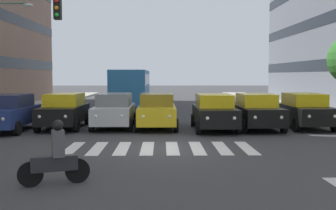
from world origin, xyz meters
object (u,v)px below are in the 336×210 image
Objects in this scene: car_6 at (9,112)px; car_0 at (305,110)px; car_3 at (157,110)px; motorcycle_with_rider at (55,158)px; car_1 at (257,111)px; bus_behind_traffic at (132,85)px; car_2 at (214,112)px; car_5 at (64,110)px; car_4 at (114,110)px.

car_0 is at bearing -176.27° from car_6.
car_3 is 10.88m from motorcycle_with_rider.
car_3 is 7.04m from car_6.
car_1 is 4.90m from car_3.
bus_behind_traffic reaches higher than motorcycle_with_rider.
car_1 is at bearing -177.58° from car_6.
bus_behind_traffic is (9.52, -12.39, 0.97)m from car_0.
car_2 is (4.63, 0.76, 0.00)m from car_0.
motorcycle_with_rider is (-2.29, 10.74, -0.24)m from car_5.
car_3 is 12.62m from bus_behind_traffic.
car_0 reaches higher than motorcycle_with_rider.
car_0 is 12.01m from car_5.
car_1 and car_5 have the same top height.
car_0 is 1.00× the size of car_4.
car_3 is at bearing -102.30° from motorcycle_with_rider.
car_4 reaches higher than motorcycle_with_rider.
motorcycle_with_rider is at bearing 89.53° from bus_behind_traffic.
car_1 and car_6 have the same top height.
car_6 is at bearing 3.73° from car_0.
car_0 and car_5 have the same top height.
car_5 is (2.48, 0.08, 0.00)m from car_4.
car_4 is at bearing -4.94° from car_1.
car_0 is at bearing -170.71° from car_2.
bus_behind_traffic is at bearing -90.00° from car_4.
car_3 and car_4 have the same top height.
car_2 is at bearing 173.43° from car_5.
car_1 is 12.49m from motorcycle_with_rider.
car_6 is at bearing 2.42° from car_1.
car_3 is 2.14m from car_4.
car_0 is 1.00× the size of car_1.
car_2 is 4.98m from car_4.
car_4 is (4.89, -0.93, 0.00)m from car_2.
car_5 is at bearing -0.44° from car_0.
bus_behind_traffic reaches higher than car_5.
car_3 is at bearing 99.74° from bus_behind_traffic.
car_5 is 12.58m from bus_behind_traffic.
motorcycle_with_rider is (-4.66, 9.71, -0.24)m from car_6.
car_4 is (2.13, -0.18, 0.00)m from car_3.
motorcycle_with_rider is at bearing 62.79° from car_2.
car_4 is (9.52, -0.17, 0.00)m from car_0.
car_6 is (2.36, 1.03, 0.00)m from car_5.
car_2 and car_4 have the same top height.
car_4 is 0.42× the size of bus_behind_traffic.
motorcycle_with_rider is at bearing 88.99° from car_4.
car_0 is at bearing -170.17° from car_1.
car_3 is 1.00× the size of car_4.
bus_behind_traffic is at bearing -90.47° from motorcycle_with_rider.
car_6 reaches higher than motorcycle_with_rider.
car_2 is at bearing 110.42° from bus_behind_traffic.
car_2 is (2.11, 0.32, 0.00)m from car_1.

